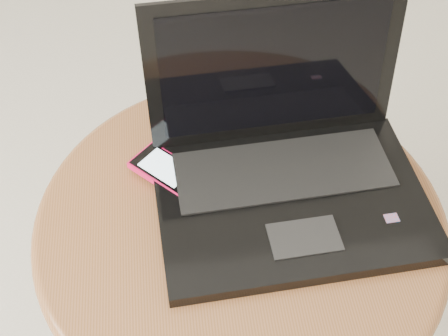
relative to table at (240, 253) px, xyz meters
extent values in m
plane|color=#BDB7A1|center=(0.10, 0.07, -0.39)|extent=(4.00, 4.00, 0.00)
cylinder|color=#5E2615|center=(0.00, 0.00, -0.14)|extent=(0.10, 0.10, 0.43)
cylinder|color=brown|center=(0.00, 0.00, 0.09)|extent=(0.59, 0.59, 0.03)
torus|color=brown|center=(0.00, 0.00, 0.09)|extent=(0.62, 0.62, 0.03)
cube|color=black|center=(0.08, 0.01, 0.12)|extent=(0.41, 0.30, 0.02)
cube|color=black|center=(0.07, 0.06, 0.13)|extent=(0.34, 0.14, 0.00)
cube|color=black|center=(0.08, -0.07, 0.13)|extent=(0.10, 0.07, 0.00)
cube|color=red|center=(0.21, -0.05, 0.13)|extent=(0.02, 0.02, 0.00)
cube|color=black|center=(0.07, 0.16, 0.25)|extent=(0.39, 0.06, 0.24)
cube|color=black|center=(0.07, 0.15, 0.25)|extent=(0.34, 0.05, 0.20)
cube|color=black|center=(-0.08, 0.09, 0.11)|extent=(0.12, 0.10, 0.01)
cube|color=#A61A5A|center=(-0.12, 0.11, 0.12)|extent=(0.03, 0.05, 0.00)
cube|color=#DA0F4B|center=(-0.11, 0.09, 0.12)|extent=(0.12, 0.12, 0.01)
cube|color=black|center=(-0.11, 0.09, 0.13)|extent=(0.11, 0.11, 0.00)
cube|color=silver|center=(-0.11, 0.09, 0.13)|extent=(0.09, 0.09, 0.00)
cylinder|color=black|center=(-0.07, 0.05, 0.13)|extent=(0.01, 0.01, 0.00)
camera|label=1|loc=(-0.09, -0.53, 0.82)|focal=48.07mm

